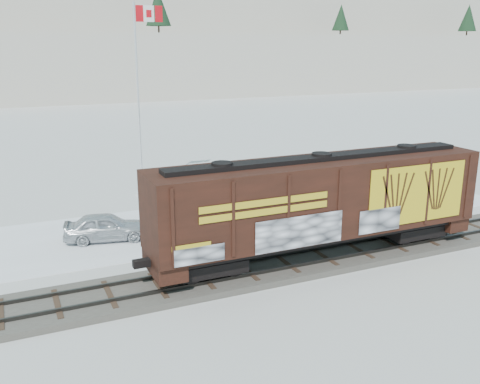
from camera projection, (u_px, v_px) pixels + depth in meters
name	position (u px, v px, depth m)	size (l,w,h in m)	color
ground	(245.00, 275.00, 23.81)	(500.00, 500.00, 0.00)	white
rail_track	(245.00, 272.00, 23.77)	(50.00, 3.40, 0.43)	#59544C
parking_strip	(191.00, 225.00, 30.40)	(40.00, 8.00, 0.03)	white
hillside	(28.00, 28.00, 142.95)	(360.00, 110.00, 93.00)	white
hopper_railcar	(320.00, 200.00, 24.48)	(16.08, 3.06, 4.70)	black
flagpole	(141.00, 126.00, 35.40)	(2.30, 0.90, 12.52)	silver
car_silver	(106.00, 227.00, 27.84)	(1.72, 4.28, 1.46)	silver
car_white	(260.00, 206.00, 31.41)	(1.53, 4.38, 1.44)	silver
car_dark	(213.00, 204.00, 31.71)	(2.18, 5.37, 1.56)	black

